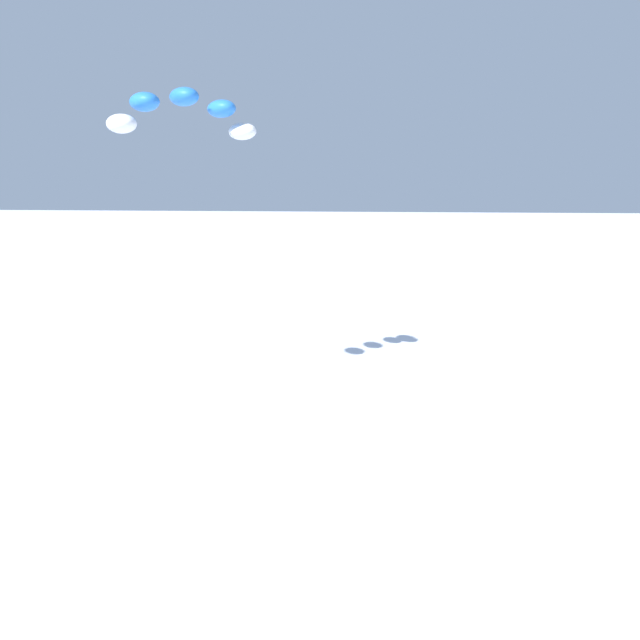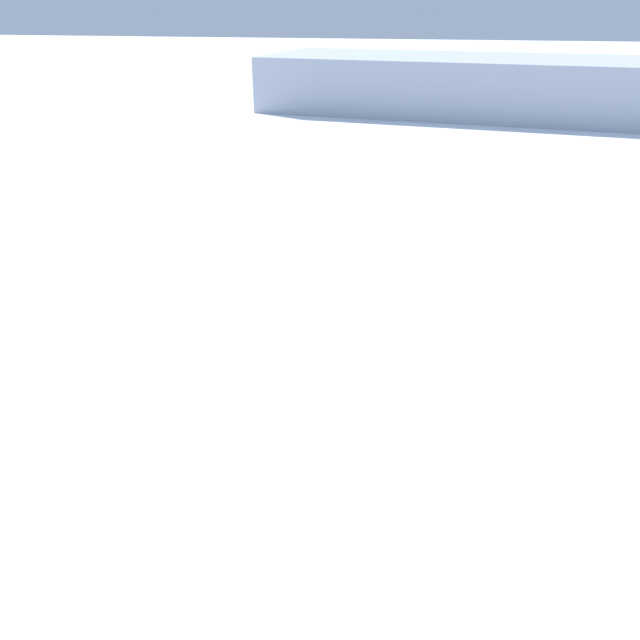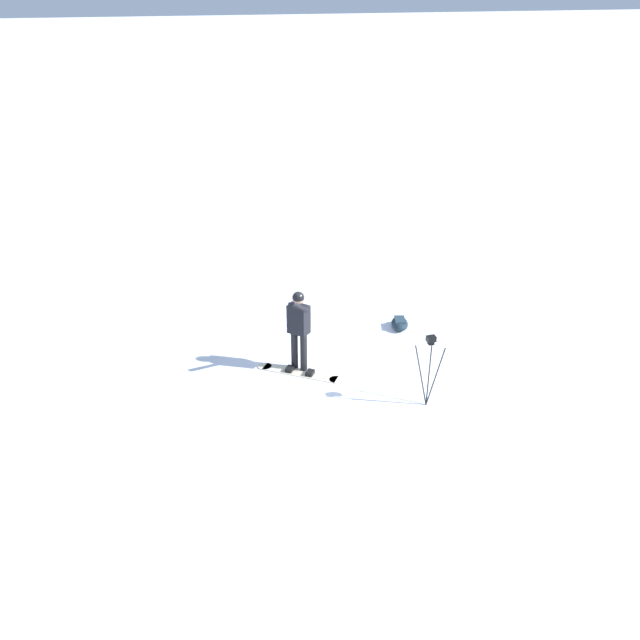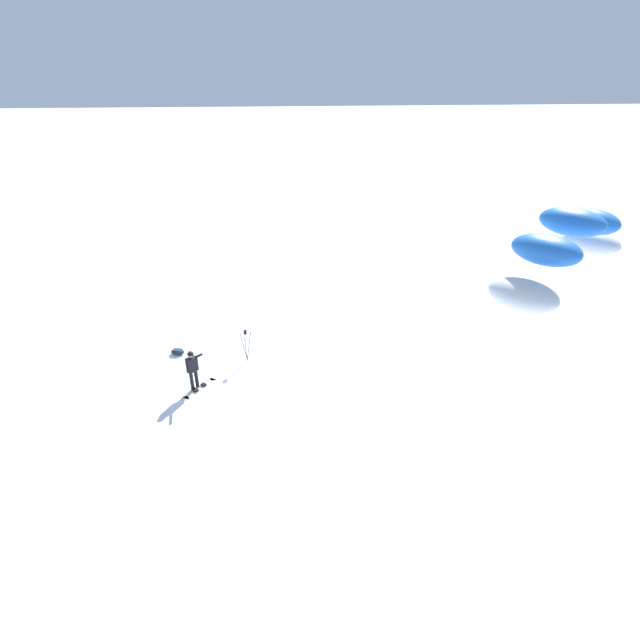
# 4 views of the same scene
# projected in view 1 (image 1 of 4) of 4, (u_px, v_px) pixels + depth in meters

# --- Properties ---
(traction_kite) EXTENTS (3.57, 3.34, 1.18)m
(traction_kite) POSITION_uv_depth(u_px,v_px,m) (185.00, 113.00, 13.60)
(traction_kite) COLOR white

